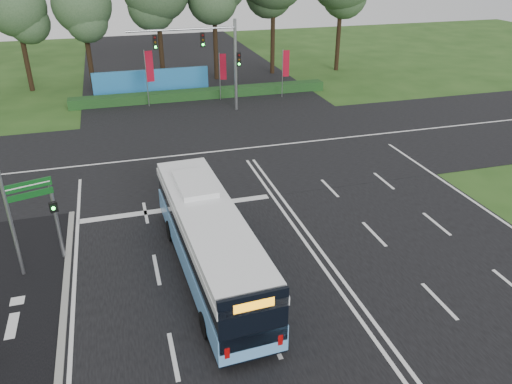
% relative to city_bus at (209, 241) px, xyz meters
% --- Properties ---
extents(ground, '(120.00, 120.00, 0.00)m').
position_rel_city_bus_xyz_m(ground, '(4.50, 0.84, -1.57)').
color(ground, '#254918').
rests_on(ground, ground).
extents(road_main, '(20.00, 120.00, 0.04)m').
position_rel_city_bus_xyz_m(road_main, '(4.50, 0.84, -1.55)').
color(road_main, black).
rests_on(road_main, ground).
extents(road_cross, '(120.00, 14.00, 0.05)m').
position_rel_city_bus_xyz_m(road_cross, '(4.50, 12.84, -1.54)').
color(road_cross, black).
rests_on(road_cross, ground).
extents(kerb_strip, '(0.25, 18.00, 0.12)m').
position_rel_city_bus_xyz_m(kerb_strip, '(-5.60, -2.16, -1.51)').
color(kerb_strip, gray).
rests_on(kerb_strip, ground).
extents(city_bus, '(2.78, 10.95, 3.12)m').
position_rel_city_bus_xyz_m(city_bus, '(0.00, 0.00, 0.00)').
color(city_bus, '#62A4E3').
rests_on(city_bus, ground).
extents(pedestrian_signal, '(0.34, 0.43, 3.70)m').
position_rel_city_bus_xyz_m(pedestrian_signal, '(-5.76, 2.82, 0.45)').
color(pedestrian_signal, gray).
rests_on(pedestrian_signal, ground).
extents(street_sign, '(1.73, 0.59, 4.59)m').
position_rel_city_bus_xyz_m(street_sign, '(-6.92, 2.13, 1.28)').
color(street_sign, gray).
rests_on(street_sign, ground).
extents(banner_flag_left, '(0.67, 0.16, 4.57)m').
position_rel_city_bus_xyz_m(banner_flag_left, '(0.08, 24.22, 1.41)').
color(banner_flag_left, gray).
rests_on(banner_flag_left, ground).
extents(banner_flag_mid, '(0.58, 0.19, 3.98)m').
position_rel_city_bus_xyz_m(banner_flag_mid, '(6.10, 24.34, 1.05)').
color(banner_flag_mid, gray).
rests_on(banner_flag_mid, ground).
extents(banner_flag_right, '(0.61, 0.08, 4.11)m').
position_rel_city_bus_xyz_m(banner_flag_right, '(11.42, 23.69, 1.13)').
color(banner_flag_right, gray).
rests_on(banner_flag_right, ground).
extents(traffic_light_gantry, '(8.41, 0.28, 7.00)m').
position_rel_city_bus_xyz_m(traffic_light_gantry, '(4.71, 21.34, 3.09)').
color(traffic_light_gantry, gray).
rests_on(traffic_light_gantry, ground).
extents(hedge, '(22.00, 1.20, 0.80)m').
position_rel_city_bus_xyz_m(hedge, '(4.50, 25.34, -1.17)').
color(hedge, '#153B18').
rests_on(hedge, ground).
extents(blue_hoarding, '(10.00, 0.30, 2.20)m').
position_rel_city_bus_xyz_m(blue_hoarding, '(0.50, 27.84, -0.47)').
color(blue_hoarding, '#206FB1').
rests_on(blue_hoarding, ground).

